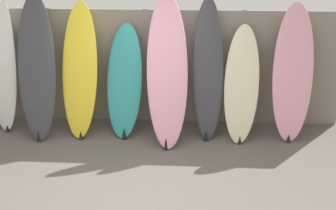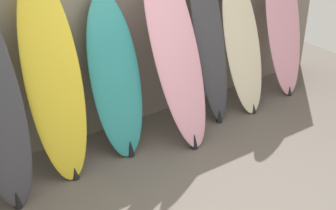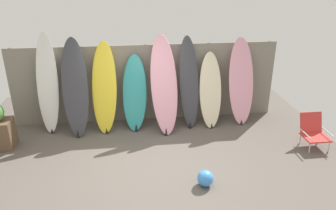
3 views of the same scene
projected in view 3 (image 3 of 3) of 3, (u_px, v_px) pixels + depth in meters
The scene contains 12 objects.
ground at pixel (154, 164), 6.11m from camera, with size 7.68×7.68×0.00m, color #5B544C.
fence_back at pixel (146, 83), 7.60m from camera, with size 6.08×0.11×1.80m.
surfboard_white_0 at pixel (47, 84), 7.00m from camera, with size 0.50×0.54×2.17m.
surfboard_charcoal_1 at pixel (75, 88), 6.93m from camera, with size 0.58×0.77×2.06m.
surfboard_yellow_2 at pixel (104, 88), 7.08m from camera, with size 0.60×0.70×1.95m.
surfboard_teal_3 at pixel (135, 94), 7.22m from camera, with size 0.60×0.66×1.64m.
surfboard_pink_4 at pixel (164, 85), 7.07m from camera, with size 0.64×0.91×2.08m.
surfboard_charcoal_5 at pixel (189, 83), 7.31m from camera, with size 0.50×0.66×2.02m.
surfboard_cream_6 at pixel (210, 91), 7.39m from camera, with size 0.54×0.69×1.64m.
surfboard_pink_7 at pixel (241, 82), 7.47m from camera, with size 0.59×0.60×1.96m.
beach_chair at pixel (313, 131), 6.64m from camera, with size 0.50×0.55×0.65m.
beach_ball at pixel (205, 178), 5.46m from camera, with size 0.27×0.27×0.27m, color #3F8CE5.
Camera 3 is at (-0.37, -5.19, 3.40)m, focal length 35.00 mm.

